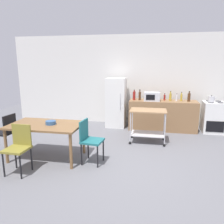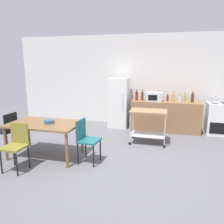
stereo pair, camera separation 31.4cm
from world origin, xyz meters
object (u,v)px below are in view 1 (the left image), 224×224
chair_black (6,131)px  microwave (152,96)px  kettle (211,99)px  kitchen_cart (148,120)px  stove_oven (213,117)px  bottle_hot_sauce (140,96)px  chair_olive (19,145)px  bottle_olive_oil (189,97)px  bottle_vinegar (177,98)px  bottle_soy_sauce (134,96)px  bottle_wine (170,97)px  refrigerator (116,103)px  bottle_sesame_oil (165,97)px  chair_teal (89,138)px  fruit_bowl (51,123)px  bottle_sparkling_water (181,97)px  dining_table (46,128)px

chair_black → microwave: microwave is taller
kettle → kitchen_cart: bearing=-147.1°
stove_oven → bottle_hot_sauce: (-2.15, -0.03, 0.58)m
chair_black → chair_olive: bearing=52.3°
microwave → bottle_olive_oil: bearing=4.9°
bottle_hot_sauce → bottle_vinegar: bearing=0.5°
chair_black → stove_oven: 5.55m
bottle_soy_sauce → bottle_wine: size_ratio=1.09×
kettle → refrigerator: bearing=176.3°
chair_olive → bottle_wine: bottle_wine is taller
bottle_sesame_oil → bottle_wine: bearing=-14.6°
bottle_hot_sauce → kettle: 2.03m
chair_teal → fruit_bowl: 0.89m
bottle_soy_sauce → bottle_olive_oil: bottle_soy_sauce is taller
bottle_olive_oil → fruit_bowl: bottle_olive_oil is taller
refrigerator → bottle_hot_sauce: 0.80m
bottle_hot_sauce → fruit_bowl: (-1.66, -2.58, -0.24)m
bottle_vinegar → stove_oven: bearing=1.2°
kitchen_cart → kettle: (1.74, 1.12, 0.43)m
bottle_vinegar → bottle_wine: bearing=168.6°
bottle_sparkling_water → fruit_bowl: size_ratio=1.26×
stove_oven → microwave: bearing=-176.3°
refrigerator → microwave: (1.11, -0.20, 0.25)m
kettle → bottle_wine: bearing=174.3°
kitchen_cart → bottle_sparkling_water: size_ratio=3.44×
bottle_sesame_oil → bottle_wine: size_ratio=0.74×
chair_olive → bottle_soy_sauce: bearing=62.1°
kitchen_cart → bottle_hot_sauce: size_ratio=2.85×
bottle_vinegar → kettle: bearing=-4.6°
bottle_sparkling_water → bottle_olive_oil: bearing=-12.5°
bottle_olive_oil → kitchen_cart: bearing=-133.6°
chair_olive → bottle_olive_oil: 4.75m
dining_table → chair_teal: bearing=-3.3°
chair_black → bottle_sparkling_water: (4.02, 2.54, 0.49)m
stove_oven → fruit_bowl: stove_oven is taller
chair_olive → kitchen_cart: chair_olive is taller
dining_table → chair_olive: 0.72m
stove_oven → bottle_wine: bottle_wine is taller
chair_black → kitchen_cart: 3.35m
fruit_bowl → bottle_olive_oil: bearing=39.8°
stove_oven → bottle_sparkling_water: bottle_sparkling_water is taller
bottle_sesame_oil → fruit_bowl: 3.59m
refrigerator → bottle_vinegar: (1.83, -0.10, 0.21)m
kitchen_cart → bottle_soy_sauce: bearing=111.9°
kettle → bottle_soy_sauce: bearing=179.0°
chair_olive → bottle_sparkling_water: bottle_sparkling_water is taller
bottle_sesame_oil → kitchen_cart: bearing=-109.2°
refrigerator → bottle_hot_sauce: bearing=-8.7°
chair_black → fruit_bowl: bearing=91.0°
stove_oven → microwave: 1.88m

